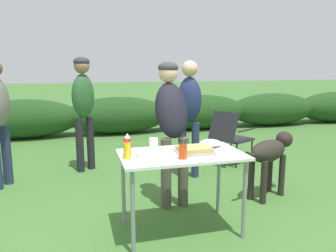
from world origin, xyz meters
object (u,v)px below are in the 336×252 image
food_tray (194,150)px  hot_sauce_bottle (183,150)px  ketchup_bottle (127,145)px  mustard_bottle (127,149)px  mixing_bowl (211,143)px  paper_cup_stack (153,145)px  standing_person_in_dark_puffer (172,117)px  standing_person_in_red_jacket (83,101)px  camp_chair_green_behind_table (230,135)px  plate_stack (148,154)px  dog (271,154)px  standing_person_in_navy_coat (189,107)px  folding_table (182,162)px

food_tray → hot_sauce_bottle: 0.23m
hot_sauce_bottle → ketchup_bottle: bearing=153.9°
mustard_bottle → mixing_bowl: bearing=14.9°
paper_cup_stack → standing_person_in_dark_puffer: 0.61m
standing_person_in_red_jacket → camp_chair_green_behind_table: 2.25m
plate_stack → mixing_bowl: size_ratio=1.05×
dog → standing_person_in_navy_coat: bearing=-168.7°
food_tray → plate_stack: food_tray is taller
ketchup_bottle → dog: ketchup_bottle is taller
mustard_bottle → camp_chair_green_behind_table: bearing=45.0°
plate_stack → camp_chair_green_behind_table: (1.68, 1.82, -0.29)m
folding_table → ketchup_bottle: size_ratio=5.49×
plate_stack → paper_cup_stack: 0.17m
paper_cup_stack → standing_person_in_navy_coat: (0.79, 1.29, 0.16)m
paper_cup_stack → dog: 1.54m
food_tray → dog: size_ratio=0.38×
folding_table → mixing_bowl: (0.35, 0.18, 0.11)m
plate_stack → paper_cup_stack: paper_cup_stack is taller
standing_person_in_red_jacket → mixing_bowl: bearing=-93.3°
folding_table → mixing_bowl: bearing=26.6°
hot_sauce_bottle → standing_person_in_dark_puffer: 0.83m
food_tray → standing_person_in_navy_coat: bearing=72.6°
folding_table → standing_person_in_navy_coat: standing_person_in_navy_coat is taller
hot_sauce_bottle → food_tray: bearing=44.1°
ketchup_bottle → standing_person_in_red_jacket: size_ratio=0.12×
hot_sauce_bottle → plate_stack: bearing=147.3°
ketchup_bottle → standing_person_in_navy_coat: bearing=53.0°
plate_stack → camp_chair_green_behind_table: 2.49m
paper_cup_stack → mixing_bowl: bearing=2.8°
mixing_bowl → hot_sauce_bottle: size_ratio=1.27×
plate_stack → standing_person_in_navy_coat: size_ratio=0.14×
folding_table → standing_person_in_navy_coat: bearing=68.3°
paper_cup_stack → camp_chair_green_behind_table: size_ratio=0.15×
plate_stack → dog: 1.65m
plate_stack → standing_person_in_red_jacket: (-0.49, 2.11, 0.27)m
standing_person_in_red_jacket → camp_chair_green_behind_table: bearing=-41.5°
hot_sauce_bottle → mixing_bowl: bearing=40.9°
standing_person_in_dark_puffer → standing_person_in_red_jacket: standing_person_in_red_jacket is taller
plate_stack → dog: plate_stack is taller
camp_chair_green_behind_table → plate_stack: bearing=-69.4°
ketchup_bottle → dog: 1.81m
mustard_bottle → standing_person_in_navy_coat: size_ratio=0.12×
paper_cup_stack → dog: (1.47, 0.37, -0.29)m
ketchup_bottle → dog: bearing=15.3°
paper_cup_stack → ketchup_bottle: (-0.25, -0.10, 0.03)m
mixing_bowl → mustard_bottle: mustard_bottle is taller
food_tray → dog: bearing=25.1°
food_tray → hot_sauce_bottle: hot_sauce_bottle is taller
mixing_bowl → standing_person_in_navy_coat: 1.29m
food_tray → mustard_bottle: 0.61m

